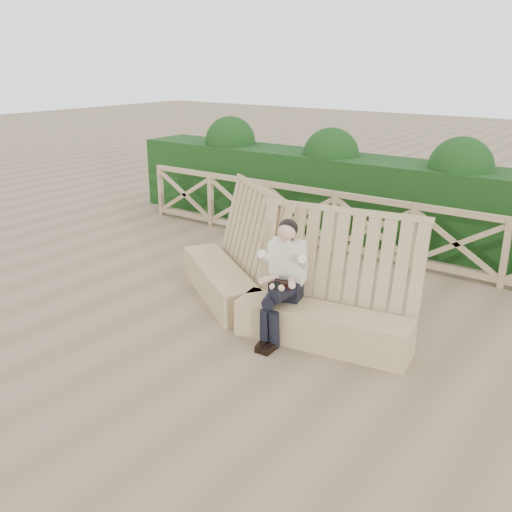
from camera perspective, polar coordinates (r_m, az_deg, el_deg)
The scene contains 5 objects.
ground at distance 7.20m, azimuth -0.96°, elevation -7.86°, with size 60.00×60.00×0.00m, color brown.
bench at distance 7.53m, azimuth 1.50°, elevation -3.26°, with size 4.04×1.82×1.59m.
woman at distance 6.91m, azimuth 2.78°, elevation -1.98°, with size 0.51×0.94×1.47m.
guardrail at distance 9.82m, azimuth 11.48°, elevation 2.71°, with size 10.10×0.09×1.10m.
hedge at distance 10.84m, azimuth 14.28°, elevation 5.13°, with size 12.00×1.20×1.50m, color black.
Camera 1 is at (3.89, -5.10, 3.27)m, focal length 40.00 mm.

